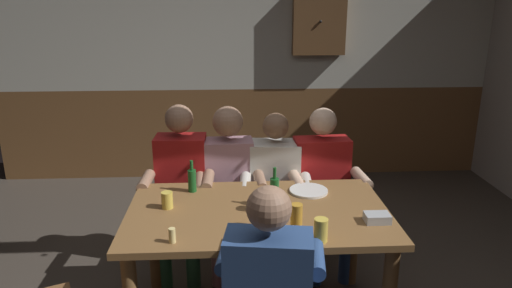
{
  "coord_description": "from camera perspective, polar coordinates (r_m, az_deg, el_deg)",
  "views": [
    {
      "loc": [
        -0.16,
        -2.48,
        1.98
      ],
      "look_at": [
        0.0,
        0.29,
        1.12
      ],
      "focal_mm": 33.05,
      "sensor_mm": 36.0,
      "label": 1
    }
  ],
  "objects": [
    {
      "name": "pint_glass_2",
      "position": [
        2.5,
        7.85,
        -10.27
      ],
      "size": [
        0.07,
        0.07,
        0.12
      ],
      "primitive_type": "cylinder",
      "color": "#E5C64C",
      "rests_on": "dining_table"
    },
    {
      "name": "wall_dart_cabinet",
      "position": [
        5.18,
        7.67,
        14.52
      ],
      "size": [
        0.56,
        0.15,
        0.7
      ],
      "color": "brown"
    },
    {
      "name": "bottle_1",
      "position": [
        3.09,
        -7.75,
        -4.32
      ],
      "size": [
        0.05,
        0.05,
        0.21
      ],
      "color": "#195923",
      "rests_on": "dining_table"
    },
    {
      "name": "back_wall_upper",
      "position": [
        5.22,
        -1.57,
        15.63
      ],
      "size": [
        5.45,
        0.12,
        1.64
      ],
      "primitive_type": "cube",
      "color": "beige"
    },
    {
      "name": "bottle_0",
      "position": [
        2.85,
        2.25,
        -5.77
      ],
      "size": [
        0.05,
        0.05,
        0.25
      ],
      "color": "#195923",
      "rests_on": "dining_table"
    },
    {
      "name": "pint_glass_3",
      "position": [
        2.59,
        1.02,
        -8.82
      ],
      "size": [
        0.08,
        0.08,
        0.14
      ],
      "primitive_type": "cylinder",
      "color": "#E5C64C",
      "rests_on": "dining_table"
    },
    {
      "name": "plate_0",
      "position": [
        3.1,
        6.39,
        -5.64
      ],
      "size": [
        0.25,
        0.25,
        0.01
      ],
      "primitive_type": "cylinder",
      "color": "white",
      "rests_on": "dining_table"
    },
    {
      "name": "person_0",
      "position": [
        3.51,
        -9.1,
        -4.62
      ],
      "size": [
        0.52,
        0.53,
        1.25
      ],
      "rotation": [
        0.0,
        0.0,
        3.11
      ],
      "color": "#AD1919",
      "rests_on": "ground_plane"
    },
    {
      "name": "dining_table",
      "position": [
        2.88,
        0.23,
        -10.07
      ],
      "size": [
        1.56,
        0.92,
        0.77
      ],
      "color": "brown",
      "rests_on": "ground_plane"
    },
    {
      "name": "person_2",
      "position": [
        3.52,
        2.33,
        -4.92
      ],
      "size": [
        0.53,
        0.55,
        1.18
      ],
      "rotation": [
        0.0,
        0.0,
        3.07
      ],
      "color": "silver",
      "rests_on": "ground_plane"
    },
    {
      "name": "back_wall_wainscot",
      "position": [
        5.42,
        -1.45,
        1.49
      ],
      "size": [
        5.45,
        0.12,
        1.01
      ],
      "primitive_type": "cube",
      "color": "brown",
      "rests_on": "ground_plane"
    },
    {
      "name": "person_1",
      "position": [
        3.49,
        -3.26,
        -4.6
      ],
      "size": [
        0.51,
        0.53,
        1.23
      ],
      "rotation": [
        0.0,
        0.0,
        3.19
      ],
      "color": "#B78493",
      "rests_on": "ground_plane"
    },
    {
      "name": "person_3",
      "position": [
        3.56,
        8.15,
        -4.62
      ],
      "size": [
        0.57,
        0.54,
        1.21
      ],
      "rotation": [
        0.0,
        0.0,
        3.2
      ],
      "color": "#AD1919",
      "rests_on": "ground_plane"
    },
    {
      "name": "pint_glass_0",
      "position": [
        2.81,
        0.63,
        -7.01
      ],
      "size": [
        0.08,
        0.08,
        0.11
      ],
      "primitive_type": "cylinder",
      "color": "white",
      "rests_on": "dining_table"
    },
    {
      "name": "pint_glass_4",
      "position": [
        2.59,
        4.92,
        -8.78
      ],
      "size": [
        0.07,
        0.07,
        0.15
      ],
      "primitive_type": "cylinder",
      "color": "gold",
      "rests_on": "dining_table"
    },
    {
      "name": "table_candle",
      "position": [
        2.51,
        -10.12,
        -10.84
      ],
      "size": [
        0.04,
        0.04,
        0.08
      ],
      "primitive_type": "cylinder",
      "color": "#F9E08C",
      "rests_on": "dining_table"
    },
    {
      "name": "pint_glass_1",
      "position": [
        2.89,
        -10.71,
        -6.68
      ],
      "size": [
        0.07,
        0.07,
        0.1
      ],
      "primitive_type": "cylinder",
      "color": "#E5C64C",
      "rests_on": "dining_table"
    },
    {
      "name": "condiment_caddy",
      "position": [
        2.77,
        14.46,
        -8.65
      ],
      "size": [
        0.14,
        0.1,
        0.05
      ],
      "primitive_type": "cube",
      "color": "#B2B7BC",
      "rests_on": "dining_table"
    }
  ]
}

